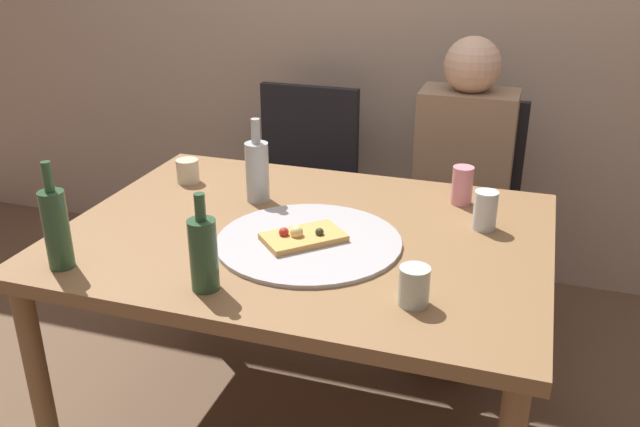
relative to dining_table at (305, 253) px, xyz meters
name	(u,v)px	position (x,y,z in m)	size (l,w,h in m)	color
dining_table	(305,253)	(0.00, 0.00, 0.00)	(1.38, 1.03, 0.72)	olive
pizza_tray	(309,242)	(0.04, -0.08, 0.08)	(0.52, 0.52, 0.01)	#ADADB2
pizza_slice_last	(303,237)	(0.02, -0.09, 0.10)	(0.25, 0.25, 0.05)	tan
wine_bottle	(56,227)	(-0.53, -0.41, 0.19)	(0.07, 0.07, 0.29)	#2D5133
beer_bottle	(257,170)	(-0.22, 0.17, 0.18)	(0.07, 0.07, 0.27)	#B2BCC1
water_bottle	(203,253)	(-0.12, -0.39, 0.17)	(0.07, 0.07, 0.25)	#2D5133
tumbler_near	(414,286)	(0.38, -0.31, 0.12)	(0.07, 0.07, 0.10)	#B7C6BC
tumbler_far	(188,171)	(-0.51, 0.25, 0.11)	(0.08, 0.08, 0.08)	beige
wine_glass	(485,210)	(0.49, 0.18, 0.13)	(0.07, 0.07, 0.11)	silver
soda_can	(462,185)	(0.40, 0.35, 0.13)	(0.07, 0.07, 0.12)	pink
chair_left	(301,180)	(-0.34, 0.92, -0.14)	(0.44, 0.44, 0.90)	black
chair_right	(462,199)	(0.35, 0.92, -0.14)	(0.44, 0.44, 0.90)	black
guest_in_sweater	(460,182)	(0.35, 0.77, -0.01)	(0.36, 0.56, 1.17)	#937A60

